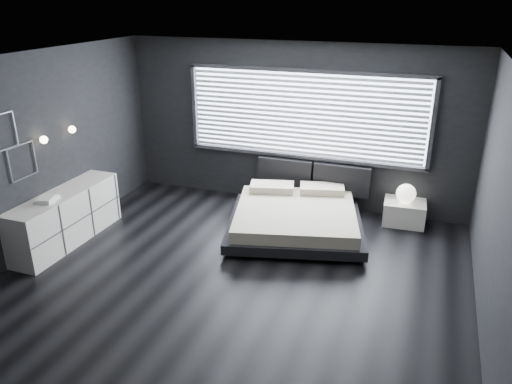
% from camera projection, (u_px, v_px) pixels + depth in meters
% --- Properties ---
extents(room, '(6.04, 6.00, 2.80)m').
position_uv_depth(room, '(232.00, 179.00, 6.12)').
color(room, black).
rests_on(room, ground).
extents(window, '(4.14, 0.09, 1.52)m').
position_uv_depth(window, '(305.00, 115.00, 8.33)').
color(window, white).
rests_on(window, ground).
extents(headboard, '(1.96, 0.16, 0.52)m').
position_uv_depth(headboard, '(313.00, 176.00, 8.60)').
color(headboard, black).
rests_on(headboard, ground).
extents(sconce_near, '(0.18, 0.11, 0.11)m').
position_uv_depth(sconce_near, '(44.00, 140.00, 6.99)').
color(sconce_near, silver).
rests_on(sconce_near, ground).
extents(sconce_far, '(0.18, 0.11, 0.11)m').
position_uv_depth(sconce_far, '(72.00, 129.00, 7.52)').
color(sconce_far, silver).
rests_on(sconce_far, ground).
extents(wall_art_upper, '(0.01, 0.48, 0.48)m').
position_uv_depth(wall_art_upper, '(2.00, 132.00, 6.40)').
color(wall_art_upper, '#47474C').
rests_on(wall_art_upper, ground).
extents(wall_art_lower, '(0.01, 0.48, 0.48)m').
position_uv_depth(wall_art_lower, '(23.00, 161.00, 6.80)').
color(wall_art_lower, '#47474C').
rests_on(wall_art_lower, ground).
extents(bed, '(2.46, 2.40, 0.53)m').
position_uv_depth(bed, '(295.00, 217.00, 7.81)').
color(bed, black).
rests_on(bed, ground).
extents(nightstand, '(0.68, 0.58, 0.38)m').
position_uv_depth(nightstand, '(404.00, 212.00, 8.13)').
color(nightstand, white).
rests_on(nightstand, ground).
extents(orb_lamp, '(0.31, 0.31, 0.31)m').
position_uv_depth(orb_lamp, '(406.00, 194.00, 7.96)').
color(orb_lamp, white).
rests_on(orb_lamp, nightstand).
extents(dresser, '(0.57, 1.98, 0.79)m').
position_uv_depth(dresser, '(65.00, 217.00, 7.46)').
color(dresser, white).
rests_on(dresser, ground).
extents(book_stack, '(0.29, 0.35, 0.06)m').
position_uv_depth(book_stack, '(47.00, 199.00, 7.01)').
color(book_stack, white).
rests_on(book_stack, dresser).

